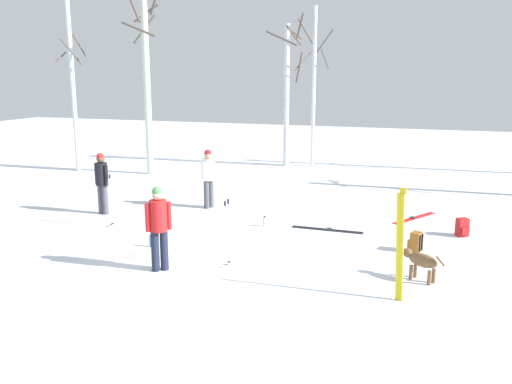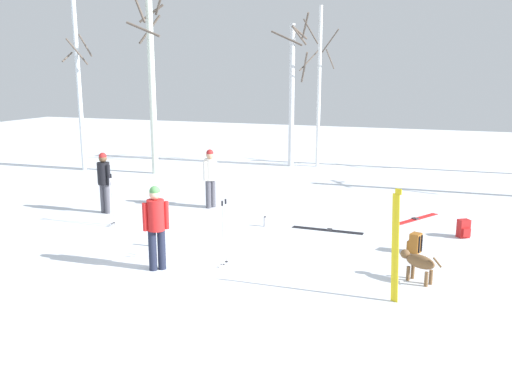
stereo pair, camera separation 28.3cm
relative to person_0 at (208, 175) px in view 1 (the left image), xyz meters
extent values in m
plane|color=white|center=(2.27, -4.55, -0.98)|extent=(60.00, 60.00, 0.00)
cylinder|color=#4C4C56|center=(0.03, 0.08, -0.57)|extent=(0.16, 0.16, 0.82)
cylinder|color=#4C4C56|center=(-0.03, -0.08, -0.57)|extent=(0.16, 0.16, 0.82)
cylinder|color=silver|center=(0.00, 0.00, 0.15)|extent=(0.34, 0.34, 0.62)
sphere|color=tan|center=(0.00, 0.00, 0.57)|extent=(0.22, 0.22, 0.22)
sphere|color=#B22626|center=(0.00, 0.00, 0.63)|extent=(0.21, 0.21, 0.21)
cylinder|color=silver|center=(0.07, 0.20, 0.13)|extent=(0.10, 0.10, 0.56)
cylinder|color=silver|center=(-0.07, -0.20, 0.13)|extent=(0.10, 0.10, 0.56)
cylinder|color=#4C4C56|center=(-2.61, -1.56, -0.57)|extent=(0.16, 0.16, 0.82)
cylinder|color=#4C4C56|center=(-2.44, -1.61, -0.57)|extent=(0.16, 0.16, 0.82)
cylinder|color=black|center=(-2.52, -1.58, 0.15)|extent=(0.34, 0.34, 0.62)
sphere|color=brown|center=(-2.52, -1.58, 0.57)|extent=(0.22, 0.22, 0.22)
sphere|color=#B22626|center=(-2.52, -1.58, 0.63)|extent=(0.21, 0.21, 0.21)
cylinder|color=black|center=(-2.72, -1.52, 0.13)|extent=(0.10, 0.10, 0.56)
cylinder|color=black|center=(-2.32, -1.64, 0.13)|extent=(0.10, 0.10, 0.56)
cylinder|color=#1E2338|center=(1.22, -4.99, -0.57)|extent=(0.16, 0.16, 0.82)
cylinder|color=#1E2338|center=(1.08, -5.11, -0.57)|extent=(0.16, 0.16, 0.82)
cylinder|color=red|center=(1.15, -5.05, 0.15)|extent=(0.34, 0.34, 0.62)
sphere|color=beige|center=(1.15, -5.05, 0.57)|extent=(0.22, 0.22, 0.22)
sphere|color=#4C8C4C|center=(1.15, -5.05, 0.63)|extent=(0.21, 0.21, 0.21)
cylinder|color=red|center=(1.31, -4.91, 0.13)|extent=(0.10, 0.10, 0.56)
cylinder|color=red|center=(0.99, -5.19, 0.13)|extent=(0.10, 0.10, 0.56)
ellipsoid|color=brown|center=(6.13, -3.97, -0.57)|extent=(0.63, 0.49, 0.26)
sphere|color=brown|center=(5.84, -3.80, -0.51)|extent=(0.18, 0.18, 0.18)
ellipsoid|color=brown|center=(5.78, -3.77, -0.53)|extent=(0.12, 0.10, 0.06)
cylinder|color=brown|center=(6.44, -4.14, -0.49)|extent=(0.18, 0.13, 0.17)
cylinder|color=brown|center=(5.92, -3.94, -0.84)|extent=(0.07, 0.07, 0.28)
cylinder|color=brown|center=(6.00, -3.80, -0.84)|extent=(0.07, 0.07, 0.28)
cylinder|color=brown|center=(6.26, -4.13, -0.84)|extent=(0.07, 0.07, 0.28)
cylinder|color=brown|center=(6.34, -4.00, -0.84)|extent=(0.07, 0.07, 0.28)
cube|color=yellow|center=(5.78, -5.03, -0.03)|extent=(0.14, 0.07, 1.90)
cube|color=yellow|center=(5.78, -5.03, 0.96)|extent=(0.06, 0.04, 0.10)
cube|color=yellow|center=(5.73, -5.00, -0.03)|extent=(0.14, 0.07, 1.90)
cube|color=yellow|center=(5.73, -5.00, 0.96)|extent=(0.06, 0.04, 0.10)
cube|color=red|center=(5.73, 0.72, -0.97)|extent=(0.98, 1.58, 0.02)
cube|color=#333338|center=(5.70, 0.68, -0.95)|extent=(0.12, 0.14, 0.03)
cube|color=red|center=(5.81, 0.67, -0.97)|extent=(0.98, 1.58, 0.02)
cube|color=#333338|center=(5.79, 0.62, -0.95)|extent=(0.12, 0.14, 0.03)
cube|color=black|center=(3.75, -1.23, -0.97)|extent=(1.80, 0.09, 0.02)
cube|color=#333338|center=(3.80, -1.23, -0.95)|extent=(0.12, 0.06, 0.03)
cube|color=black|center=(3.75, -1.13, -0.97)|extent=(1.80, 0.09, 0.02)
cube|color=#333338|center=(3.80, -1.13, -0.95)|extent=(0.12, 0.06, 0.03)
cylinder|color=#B2B2BC|center=(2.34, -4.34, -0.33)|extent=(0.02, 0.10, 1.29)
cylinder|color=black|center=(2.34, -4.34, 0.36)|extent=(0.04, 0.04, 0.10)
cylinder|color=black|center=(2.34, -4.34, -0.91)|extent=(0.07, 0.07, 0.01)
cylinder|color=#B2B2BC|center=(2.34, -4.51, -0.33)|extent=(0.02, 0.10, 1.29)
cylinder|color=black|center=(2.34, -4.51, 0.36)|extent=(0.04, 0.04, 0.10)
cylinder|color=black|center=(2.34, -4.51, -0.91)|extent=(0.07, 0.07, 0.01)
cylinder|color=#B2B2BC|center=(-1.56, -2.62, -0.35)|extent=(0.02, 0.10, 1.26)
cylinder|color=black|center=(-1.56, -2.62, 0.33)|extent=(0.04, 0.04, 0.10)
cylinder|color=black|center=(-1.56, -2.62, -0.91)|extent=(0.07, 0.07, 0.01)
cylinder|color=#B2B2BC|center=(-1.56, -2.72, -0.35)|extent=(0.02, 0.10, 1.26)
cylinder|color=black|center=(-1.56, -2.72, 0.33)|extent=(0.04, 0.04, 0.10)
cylinder|color=black|center=(-1.56, -2.72, -0.91)|extent=(0.07, 0.07, 0.01)
cube|color=red|center=(6.93, -0.62, -0.76)|extent=(0.33, 0.31, 0.44)
cube|color=red|center=(7.01, -0.73, -0.83)|extent=(0.19, 0.16, 0.20)
cube|color=black|center=(6.81, -0.57, -0.76)|extent=(0.04, 0.04, 0.37)
cube|color=black|center=(6.93, -0.49, -0.76)|extent=(0.04, 0.04, 0.37)
cube|color=#99591E|center=(5.93, -2.20, -0.76)|extent=(0.27, 0.31, 0.44)
cube|color=#99591E|center=(5.81, -2.16, -0.83)|extent=(0.12, 0.20, 0.20)
cube|color=black|center=(6.06, -2.17, -0.76)|extent=(0.03, 0.04, 0.37)
cube|color=black|center=(6.02, -2.30, -0.76)|extent=(0.03, 0.04, 0.37)
cylinder|color=#1E72BF|center=(0.23, -3.78, -0.85)|extent=(0.08, 0.08, 0.26)
cylinder|color=black|center=(0.23, -3.78, -0.71)|extent=(0.05, 0.05, 0.02)
cylinder|color=silver|center=(2.15, -1.37, -0.86)|extent=(0.07, 0.07, 0.24)
cylinder|color=black|center=(2.15, -1.37, -0.73)|extent=(0.05, 0.05, 0.02)
cylinder|color=silver|center=(-7.45, 3.96, 2.57)|extent=(0.18, 0.18, 7.11)
cylinder|color=brown|center=(-7.04, 4.00, 3.90)|extent=(0.14, 0.85, 0.81)
cylinder|color=brown|center=(-7.84, 3.88, 3.48)|extent=(0.22, 0.83, 0.42)
cylinder|color=brown|center=(-7.21, 3.68, 3.67)|extent=(0.64, 0.56, 1.00)
cylinder|color=silver|center=(-4.36, 4.30, 2.81)|extent=(0.25, 0.25, 7.58)
cylinder|color=brown|center=(-4.57, 4.64, 4.48)|extent=(0.79, 0.53, 1.10)
cylinder|color=brown|center=(-4.57, 3.98, 5.17)|extent=(0.76, 0.53, 1.06)
cylinder|color=brown|center=(-4.52, 4.73, 5.07)|extent=(0.94, 0.42, 0.70)
cylinder|color=brown|center=(-4.09, 4.63, 5.45)|extent=(0.76, 0.65, 0.87)
cylinder|color=brown|center=(-4.27, 3.69, 4.41)|extent=(1.28, 0.28, 0.58)
cylinder|color=silver|center=(0.16, 7.74, 1.92)|extent=(0.22, 0.22, 5.80)
cylinder|color=brown|center=(0.51, 7.53, 4.44)|extent=(0.50, 0.77, 0.52)
cylinder|color=brown|center=(0.62, 7.98, 4.72)|extent=(0.57, 1.00, 0.98)
cylinder|color=brown|center=(0.51, 7.56, 4.31)|extent=(0.44, 0.77, 0.69)
cylinder|color=brown|center=(0.62, 7.96, 3.09)|extent=(0.54, 1.00, 1.21)
cylinder|color=brown|center=(0.11, 7.09, 4.20)|extent=(1.33, 0.17, 0.64)
cylinder|color=white|center=(1.24, 8.02, 2.26)|extent=(0.15, 0.15, 6.48)
cylinder|color=brown|center=(0.93, 7.64, 4.49)|extent=(0.81, 0.68, 1.03)
cylinder|color=brown|center=(1.54, 8.43, 4.12)|extent=(0.88, 0.67, 0.95)
cylinder|color=brown|center=(1.69, 7.95, 3.41)|extent=(0.18, 0.93, 0.75)
cylinder|color=brown|center=(0.74, 8.28, 3.39)|extent=(0.59, 1.05, 0.88)
camera|label=1|loc=(6.27, -14.16, 2.89)|focal=38.09mm
camera|label=2|loc=(6.53, -14.07, 2.89)|focal=38.09mm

